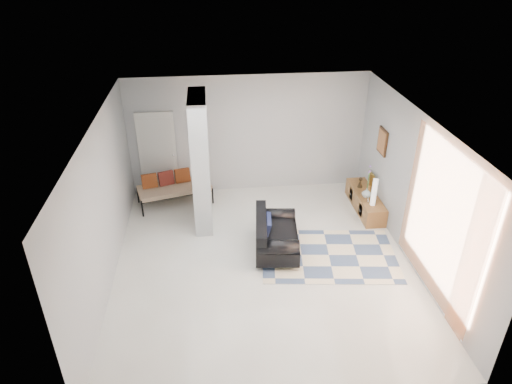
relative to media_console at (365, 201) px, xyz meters
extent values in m
plane|color=beige|center=(-2.52, -1.70, -0.21)|extent=(6.00, 6.00, 0.00)
plane|color=white|center=(-2.52, -1.70, 2.59)|extent=(6.00, 6.00, 0.00)
plane|color=#ADAFB2|center=(-2.52, 1.30, 1.19)|extent=(6.00, 0.00, 6.00)
plane|color=#ADAFB2|center=(-2.52, -4.70, 1.19)|extent=(6.00, 0.00, 6.00)
plane|color=#ADAFB2|center=(-5.27, -1.70, 1.19)|extent=(0.00, 6.00, 6.00)
plane|color=#ADAFB2|center=(0.23, -1.70, 1.19)|extent=(0.00, 6.00, 6.00)
cube|color=#AFB5B6|center=(-3.62, -0.10, 1.19)|extent=(0.35, 1.20, 2.80)
cube|color=silver|center=(-4.62, 1.26, 0.81)|extent=(0.85, 0.06, 2.04)
plane|color=orange|center=(0.15, -2.85, 1.24)|extent=(0.00, 2.55, 2.55)
cube|color=#3B2110|center=(0.20, 0.00, 1.44)|extent=(0.04, 0.45, 0.55)
cube|color=brown|center=(0.00, 0.00, -0.01)|extent=(0.45, 1.60, 0.40)
cube|color=#3B2110|center=(-0.22, -0.36, -0.01)|extent=(0.02, 0.21, 0.28)
cube|color=#3B2110|center=(-0.22, 0.35, -0.01)|extent=(0.02, 0.21, 0.28)
cube|color=gold|center=(0.18, 0.22, 0.39)|extent=(0.09, 0.32, 0.40)
cube|color=silver|center=(-0.10, -0.36, 0.25)|extent=(0.04, 0.10, 0.12)
cylinder|color=silver|center=(-2.58, -1.86, -0.16)|extent=(0.05, 0.05, 0.10)
cylinder|color=silver|center=(-2.46, -0.77, -0.16)|extent=(0.05, 0.05, 0.10)
cylinder|color=silver|center=(-1.98, -1.93, -0.16)|extent=(0.05, 0.05, 0.10)
cylinder|color=silver|center=(-1.86, -0.83, -0.16)|extent=(0.05, 0.05, 0.10)
cube|color=black|center=(-2.22, -1.35, 0.04)|extent=(0.95, 1.42, 0.30)
cube|color=black|center=(-2.52, -1.31, 0.37)|extent=(0.34, 1.36, 0.36)
cylinder|color=black|center=(-2.28, -1.90, 0.27)|extent=(0.79, 0.36, 0.28)
cylinder|color=black|center=(-2.16, -0.80, 0.27)|extent=(0.79, 0.36, 0.28)
cube|color=black|center=(-2.40, -1.33, 0.39)|extent=(0.19, 0.50, 0.31)
cylinder|color=black|center=(-4.96, 0.22, -0.01)|extent=(0.04, 0.04, 0.40)
cylinder|color=black|center=(-3.41, 0.64, -0.01)|extent=(0.04, 0.04, 0.40)
cylinder|color=black|center=(-5.13, 0.86, -0.01)|extent=(0.04, 0.04, 0.40)
cylinder|color=black|center=(-3.58, 1.27, -0.01)|extent=(0.04, 0.04, 0.40)
cube|color=#C7B292|center=(-4.27, 0.75, 0.17)|extent=(1.74, 1.07, 0.12)
cube|color=brown|center=(-4.81, 0.76, 0.39)|extent=(0.37, 0.25, 0.33)
cube|color=maroon|center=(-4.45, 0.86, 0.39)|extent=(0.37, 0.25, 0.33)
cube|color=brown|center=(-4.08, 0.95, 0.39)|extent=(0.37, 0.25, 0.33)
cube|color=beige|center=(-1.23, -1.61, -0.20)|extent=(2.75, 2.00, 0.01)
cylinder|color=white|center=(-0.02, -0.47, 0.50)|extent=(0.11, 0.11, 0.61)
imported|color=silver|center=(-0.05, -0.15, 0.30)|extent=(0.23, 0.23, 0.21)
camera|label=1|loc=(-3.40, -8.55, 5.17)|focal=32.00mm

